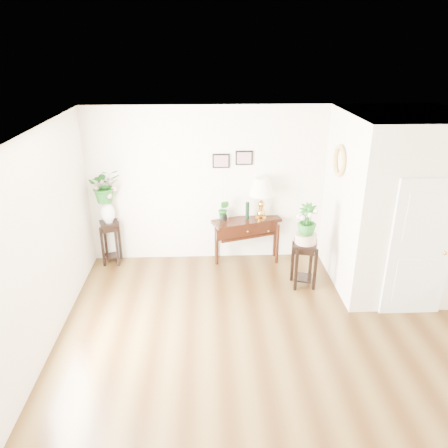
{
  "coord_description": "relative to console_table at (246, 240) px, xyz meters",
  "views": [
    {
      "loc": [
        -0.92,
        -4.64,
        3.79
      ],
      "look_at": [
        -0.66,
        1.3,
        1.27
      ],
      "focal_mm": 35.0,
      "sensor_mm": 36.0,
      "label": 1
    }
  ],
  "objects": [
    {
      "name": "floor",
      "position": [
        0.2,
        -2.57,
        -0.41
      ],
      "size": [
        6.0,
        5.5,
        0.02
      ],
      "primitive_type": "cube",
      "color": "brown",
      "rests_on": "ground"
    },
    {
      "name": "ceiling",
      "position": [
        0.2,
        -2.57,
        2.39
      ],
      "size": [
        6.0,
        5.5,
        0.02
      ],
      "primitive_type": "cube",
      "color": "white",
      "rests_on": "ground"
    },
    {
      "name": "wall_back",
      "position": [
        0.2,
        0.18,
        0.99
      ],
      "size": [
        6.0,
        0.02,
        2.8
      ],
      "primitive_type": "cube",
      "color": "white",
      "rests_on": "ground"
    },
    {
      "name": "wall_left",
      "position": [
        -2.8,
        -2.57,
        0.99
      ],
      "size": [
        0.02,
        5.5,
        2.8
      ],
      "primitive_type": "cube",
      "color": "white",
      "rests_on": "ground"
    },
    {
      "name": "partition",
      "position": [
        2.3,
        -0.79,
        0.99
      ],
      "size": [
        1.8,
        1.95,
        2.8
      ],
      "primitive_type": "cube",
      "color": "white",
      "rests_on": "floor"
    },
    {
      "name": "door",
      "position": [
        2.3,
        -1.79,
        0.64
      ],
      "size": [
        0.9,
        0.05,
        2.1
      ],
      "primitive_type": "cube",
      "color": "white",
      "rests_on": "floor"
    },
    {
      "name": "art_print_left",
      "position": [
        -0.45,
        0.16,
        1.44
      ],
      "size": [
        0.3,
        0.02,
        0.25
      ],
      "primitive_type": "cube",
      "color": "black",
      "rests_on": "wall_back"
    },
    {
      "name": "art_print_right",
      "position": [
        -0.05,
        0.16,
        1.49
      ],
      "size": [
        0.3,
        0.02,
        0.25
      ],
      "primitive_type": "cube",
      "color": "black",
      "rests_on": "wall_back"
    },
    {
      "name": "wall_ornament",
      "position": [
        1.36,
        -0.67,
        1.64
      ],
      "size": [
        0.07,
        0.51,
        0.51
      ],
      "primitive_type": "torus",
      "rotation": [
        0.0,
        1.57,
        0.0
      ],
      "color": "#D6B659",
      "rests_on": "partition"
    },
    {
      "name": "console_table",
      "position": [
        0.0,
        0.0,
        0.0
      ],
      "size": [
        1.29,
        0.77,
        0.81
      ],
      "primitive_type": "cube",
      "rotation": [
        0.0,
        0.0,
        0.32
      ],
      "color": "black",
      "rests_on": "floor"
    },
    {
      "name": "table_lamp",
      "position": [
        0.25,
        0.0,
        0.76
      ],
      "size": [
        0.45,
        0.45,
        0.78
      ],
      "primitive_type": "cube",
      "rotation": [
        0.0,
        0.0,
        0.01
      ],
      "color": "#BA8C37",
      "rests_on": "console_table"
    },
    {
      "name": "green_vase",
      "position": [
        0.01,
        0.0,
        0.58
      ],
      "size": [
        0.08,
        0.08,
        0.32
      ],
      "primitive_type": "cylinder",
      "rotation": [
        0.0,
        0.0,
        -0.24
      ],
      "color": "black",
      "rests_on": "console_table"
    },
    {
      "name": "potted_plant",
      "position": [
        -0.41,
        0.0,
        0.59
      ],
      "size": [
        0.24,
        0.22,
        0.36
      ],
      "primitive_type": "imported",
      "rotation": [
        0.0,
        0.0,
        -0.36
      ],
      "color": "#195518",
      "rests_on": "console_table"
    },
    {
      "name": "plant_stand_a",
      "position": [
        -2.45,
        -0.0,
        -0.0
      ],
      "size": [
        0.4,
        0.4,
        0.81
      ],
      "primitive_type": "cube",
      "rotation": [
        0.0,
        0.0,
        0.32
      ],
      "color": "black",
      "rests_on": "floor"
    },
    {
      "name": "porcelain_vase",
      "position": [
        -2.45,
        -0.0,
        0.62
      ],
      "size": [
        0.26,
        0.26,
        0.43
      ],
      "primitive_type": null,
      "rotation": [
        0.0,
        0.0,
        -0.04
      ],
      "color": "white",
      "rests_on": "plant_stand_a"
    },
    {
      "name": "lily_arrangement",
      "position": [
        -2.45,
        -0.0,
        1.1
      ],
      "size": [
        0.66,
        0.62,
        0.6
      ],
      "primitive_type": "imported",
      "rotation": [
        0.0,
        0.0,
        0.34
      ],
      "color": "#195518",
      "rests_on": "porcelain_vase"
    },
    {
      "name": "plant_stand_b",
      "position": [
        0.86,
        -0.94,
        -0.02
      ],
      "size": [
        0.45,
        0.45,
        0.78
      ],
      "primitive_type": "cube",
      "rotation": [
        0.0,
        0.0,
        -0.25
      ],
      "color": "black",
      "rests_on": "floor"
    },
    {
      "name": "ceramic_bowl",
      "position": [
        0.86,
        -0.94,
        0.45
      ],
      "size": [
        0.43,
        0.43,
        0.15
      ],
      "primitive_type": "cylinder",
      "rotation": [
        0.0,
        0.0,
        -0.33
      ],
      "color": "#B9AE95",
      "rests_on": "plant_stand_b"
    },
    {
      "name": "narcissus",
      "position": [
        0.86,
        -0.94,
        0.76
      ],
      "size": [
        0.31,
        0.31,
        0.53
      ],
      "primitive_type": "imported",
      "rotation": [
        0.0,
        0.0,
        -0.04
      ],
      "color": "#195518",
      "rests_on": "ceramic_bowl"
    }
  ]
}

